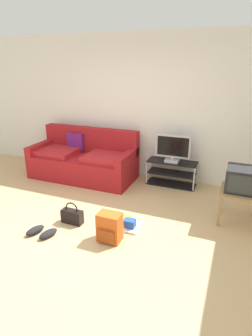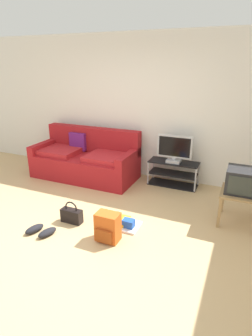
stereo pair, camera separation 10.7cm
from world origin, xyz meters
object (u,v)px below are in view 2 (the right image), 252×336
object	(u,v)px
tv_stand	(173,173)
floor_tray	(124,223)
crt_tv	(243,181)
handbag	(72,215)
backpack	(108,227)
sneakers_pair	(41,231)
flat_tv	(174,149)
side_table	(240,197)
couch	(86,160)

from	to	relation	value
tv_stand	floor_tray	xyz separation A→B (m)	(-0.26, -1.67, -0.19)
crt_tv	handbag	xyz separation A→B (m)	(-2.18, -0.96, -0.53)
floor_tray	backpack	bearing A→B (deg)	-98.73
sneakers_pair	flat_tv	bearing A→B (deg)	62.02
crt_tv	sneakers_pair	world-z (taller)	crt_tv
backpack	crt_tv	bearing A→B (deg)	16.84
crt_tv	sneakers_pair	size ratio (longest dim) A/B	1.09
crt_tv	floor_tray	xyz separation A→B (m)	(-1.45, -0.75, -0.60)
crt_tv	sneakers_pair	bearing A→B (deg)	-150.15
side_table	crt_tv	distance (m)	0.24
crt_tv	floor_tray	world-z (taller)	crt_tv
tv_stand	side_table	xyz separation A→B (m)	(1.19, -0.93, 0.17)
couch	side_table	distance (m)	2.99
side_table	backpack	xyz separation A→B (m)	(-1.51, -1.12, -0.22)
flat_tv	crt_tv	world-z (taller)	flat_tv
floor_tray	tv_stand	bearing A→B (deg)	81.28
couch	backpack	world-z (taller)	couch
tv_stand	handbag	bearing A→B (deg)	-117.78
backpack	floor_tray	size ratio (longest dim) A/B	0.92
flat_tv	side_table	bearing A→B (deg)	-37.44
flat_tv	floor_tray	distance (m)	1.80
backpack	floor_tray	xyz separation A→B (m)	(0.06, 0.39, -0.15)
crt_tv	handbag	size ratio (longest dim) A/B	1.35
side_table	sneakers_pair	bearing A→B (deg)	-150.44
side_table	handbag	bearing A→B (deg)	-156.59
flat_tv	handbag	world-z (taller)	flat_tv
tv_stand	floor_tray	world-z (taller)	tv_stand
tv_stand	sneakers_pair	xyz separation A→B (m)	(-1.21, -2.30, -0.19)
floor_tray	side_table	bearing A→B (deg)	26.95
sneakers_pair	floor_tray	distance (m)	1.14
flat_tv	crt_tv	bearing A→B (deg)	-36.95
couch	tv_stand	distance (m)	1.74
side_table	floor_tray	world-z (taller)	side_table
backpack	handbag	xyz separation A→B (m)	(-0.67, 0.18, -0.08)
tv_stand	crt_tv	size ratio (longest dim) A/B	2.06
tv_stand	backpack	world-z (taller)	tv_stand
crt_tv	handbag	world-z (taller)	crt_tv
couch	backpack	distance (m)	2.28
crt_tv	floor_tray	size ratio (longest dim) A/B	1.06
tv_stand	handbag	distance (m)	2.13
tv_stand	backpack	bearing A→B (deg)	-98.72
side_table	flat_tv	bearing A→B (deg)	142.56
side_table	couch	bearing A→B (deg)	167.09
side_table	crt_tv	xyz separation A→B (m)	(-0.00, 0.02, 0.24)
couch	backpack	xyz separation A→B (m)	(1.40, -1.79, -0.16)
backpack	handbag	world-z (taller)	backpack
side_table	floor_tray	xyz separation A→B (m)	(-1.45, -0.74, -0.36)
tv_stand	crt_tv	world-z (taller)	crt_tv
flat_tv	sneakers_pair	world-z (taller)	flat_tv
tv_stand	handbag	size ratio (longest dim) A/B	2.78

